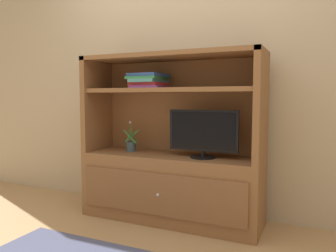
{
  "coord_description": "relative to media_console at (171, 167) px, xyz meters",
  "views": [
    {
      "loc": [
        1.13,
        -2.14,
        1.05
      ],
      "look_at": [
        0.0,
        0.35,
        0.82
      ],
      "focal_mm": 35.32,
      "sensor_mm": 36.0,
      "label": 1
    }
  ],
  "objects": [
    {
      "name": "ground_plane",
      "position": [
        0.0,
        -0.41,
        -0.46
      ],
      "size": [
        8.0,
        8.0,
        0.0
      ],
      "primitive_type": "plane",
      "color": "tan"
    },
    {
      "name": "tv_monitor",
      "position": [
        0.3,
        -0.03,
        0.31
      ],
      "size": [
        0.58,
        0.2,
        0.39
      ],
      "color": "black",
      "rests_on": "media_console"
    },
    {
      "name": "painted_rear_wall",
      "position": [
        0.0,
        0.34,
        0.94
      ],
      "size": [
        6.0,
        0.1,
        2.8
      ],
      "primitive_type": "cube",
      "color": "tan",
      "rests_on": "ground_plane"
    },
    {
      "name": "media_console",
      "position": [
        0.0,
        0.0,
        0.0
      ],
      "size": [
        1.54,
        0.48,
        1.41
      ],
      "color": "brown",
      "rests_on": "ground_plane"
    },
    {
      "name": "potted_plant",
      "position": [
        -0.4,
        0.01,
        0.16
      ],
      "size": [
        0.14,
        0.12,
        0.28
      ],
      "color": "#384C56",
      "rests_on": "media_console"
    },
    {
      "name": "magazine_stack",
      "position": [
        -0.21,
        -0.0,
        0.74
      ],
      "size": [
        0.3,
        0.34,
        0.13
      ],
      "color": "purple",
      "rests_on": "media_console"
    }
  ]
}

